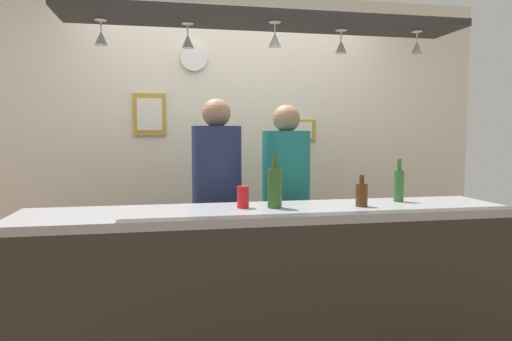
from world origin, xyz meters
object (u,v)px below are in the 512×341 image
bottle_champagne_green (275,187)px  person_middle_navy_shirt (217,196)px  bottle_beer_green_import (399,185)px  picture_frame_caricature (150,114)px  drink_can (243,197)px  picture_frame_lower_pair (299,130)px  wall_clock (194,58)px  bottle_beer_brown_stubby (362,194)px  person_right_teal_shirt (286,197)px

bottle_champagne_green → person_middle_navy_shirt: bearing=110.4°
bottle_beer_green_import → picture_frame_caricature: 2.04m
drink_can → picture_frame_lower_pair: 1.58m
person_middle_navy_shirt → picture_frame_caricature: 1.03m
picture_frame_caricature → wall_clock: size_ratio=1.55×
bottle_beer_brown_stubby → picture_frame_caricature: bearing=130.3°
person_right_teal_shirt → picture_frame_caricature: bearing=143.5°
bottle_champagne_green → drink_can: bearing=171.0°
bottle_beer_green_import → picture_frame_caricature: picture_frame_caricature is taller
person_right_teal_shirt → picture_frame_lower_pair: (0.30, 0.71, 0.48)m
drink_can → bottle_champagne_green: bearing=-9.0°
bottle_beer_brown_stubby → picture_frame_lower_pair: bearing=88.1°
picture_frame_lower_pair → picture_frame_caricature: bearing=180.0°
picture_frame_lower_pair → wall_clock: bearing=-179.6°
bottle_beer_brown_stubby → bottle_beer_green_import: bottle_beer_green_import is taller
picture_frame_lower_pair → person_right_teal_shirt: bearing=-112.9°
bottle_beer_green_import → picture_frame_lower_pair: bearing=101.2°
bottle_champagne_green → wall_clock: size_ratio=1.36×
picture_frame_caricature → picture_frame_lower_pair: picture_frame_caricature is taller
drink_can → wall_clock: 1.67m
person_middle_navy_shirt → person_right_teal_shirt: 0.49m
bottle_beer_brown_stubby → picture_frame_caricature: size_ratio=0.53×
bottle_beer_brown_stubby → drink_can: 0.67m
bottle_champagne_green → picture_frame_caricature: bearing=117.5°
person_right_teal_shirt → picture_frame_caricature: size_ratio=4.82×
bottle_beer_brown_stubby → wall_clock: (-0.85, 1.42, 0.96)m
person_right_teal_shirt → bottle_champagne_green: person_right_teal_shirt is taller
person_middle_navy_shirt → person_right_teal_shirt: bearing=0.0°
bottle_champagne_green → drink_can: bottle_champagne_green is taller
person_right_teal_shirt → bottle_beer_brown_stubby: person_right_teal_shirt is taller
bottle_beer_green_import → drink_can: bottle_beer_green_import is taller
bottle_champagne_green → bottle_beer_brown_stubby: bearing=-5.5°
wall_clock → bottle_champagne_green: bearing=-75.4°
picture_frame_caricature → person_right_teal_shirt: bearing=-36.5°
person_middle_navy_shirt → picture_frame_lower_pair: 1.16m
drink_can → picture_frame_caricature: size_ratio=0.36×
picture_frame_caricature → picture_frame_lower_pair: (1.26, 0.00, -0.12)m
bottle_beer_brown_stubby → wall_clock: size_ratio=0.82×
bottle_beer_brown_stubby → bottle_beer_green_import: size_ratio=0.69×
person_right_teal_shirt → wall_clock: wall_clock is taller
bottle_beer_brown_stubby → person_middle_navy_shirt: bearing=136.1°
bottle_champagne_green → wall_clock: 1.69m
picture_frame_lower_pair → drink_can: bearing=-117.9°
drink_can → picture_frame_lower_pair: size_ratio=0.41×
person_right_teal_shirt → drink_can: person_right_teal_shirt is taller
person_middle_navy_shirt → person_right_teal_shirt: size_ratio=1.02×
drink_can → picture_frame_caricature: bearing=111.9°
bottle_beer_brown_stubby → bottle_champagne_green: bearing=174.5°
picture_frame_caricature → bottle_beer_green_import: bearing=-40.4°
person_middle_navy_shirt → bottle_beer_green_import: person_middle_navy_shirt is taller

